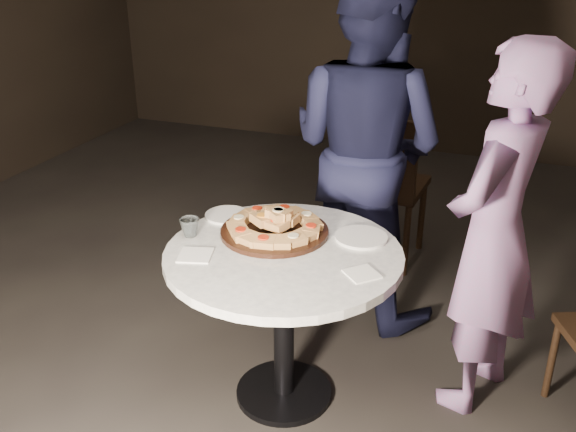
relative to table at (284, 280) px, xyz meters
The scene contains 12 objects.
floor 0.59m from the table, 117.13° to the left, with size 7.00×7.00×0.00m, color black.
table is the anchor object (origin of this frame).
serving_board 0.21m from the table, 124.51° to the left, with size 0.45×0.45×0.02m, color black.
focaccia_pile 0.24m from the table, 123.35° to the left, with size 0.40×0.40×0.11m.
plate_left 0.44m from the table, 147.76° to the left, with size 0.19×0.19×0.01m, color white.
plate_right 0.36m from the table, 39.52° to the left, with size 0.22×0.22×0.01m, color white.
water_glass 0.44m from the table, behind, with size 0.08×0.08×0.08m, color silver.
napkin_near 0.37m from the table, 152.50° to the right, with size 0.13×0.13×0.01m, color white.
napkin_far 0.37m from the table, 12.26° to the right, with size 0.11×0.11×0.01m, color white.
chair_far 1.35m from the table, 85.80° to the left, with size 0.47×0.49×0.94m.
diner_navy 0.91m from the table, 83.01° to the left, with size 0.85×0.66×1.76m, color black.
diner_teal 0.85m from the table, 22.23° to the left, with size 0.56×0.37×1.54m, color #815F95.
Camera 1 is at (0.86, -2.19, 1.88)m, focal length 40.00 mm.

